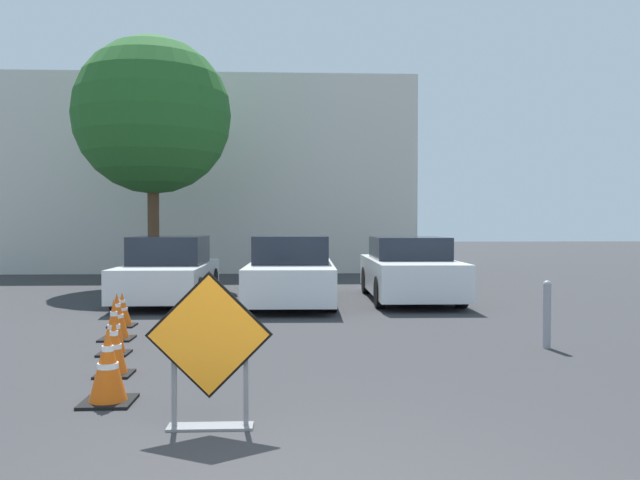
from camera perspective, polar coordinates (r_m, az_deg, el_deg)
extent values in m
plane|color=#333335|center=(13.77, -2.01, -5.82)|extent=(96.00, 96.00, 0.00)
cube|color=black|center=(5.40, -10.09, -8.53)|extent=(1.08, 0.02, 1.08)
cube|color=orange|center=(5.39, -10.11, -8.56)|extent=(1.01, 0.02, 1.01)
cube|color=slate|center=(5.64, -9.99, -16.46)|extent=(0.73, 0.20, 0.02)
cube|color=slate|center=(5.58, -13.19, -12.47)|extent=(0.04, 0.04, 0.81)
cube|color=slate|center=(5.50, -6.79, -12.64)|extent=(0.04, 0.04, 0.81)
cube|color=black|center=(6.59, -18.80, -13.81)|extent=(0.49, 0.49, 0.03)
cone|color=#EA590F|center=(6.51, -18.83, -10.72)|extent=(0.36, 0.36, 0.70)
cylinder|color=white|center=(6.48, -18.84, -9.39)|extent=(0.11, 0.11, 0.06)
cylinder|color=white|center=(6.51, -18.83, -10.84)|extent=(0.20, 0.20, 0.06)
cube|color=black|center=(7.71, -18.29, -11.57)|extent=(0.40, 0.40, 0.03)
cone|color=#EA590F|center=(7.64, -18.31, -9.13)|extent=(0.30, 0.30, 0.64)
cylinder|color=white|center=(7.62, -18.32, -8.09)|extent=(0.10, 0.10, 0.06)
cylinder|color=white|center=(7.64, -18.31, -9.22)|extent=(0.17, 0.17, 0.06)
cube|color=black|center=(8.90, -18.31, -9.81)|extent=(0.40, 0.40, 0.03)
cone|color=#EA590F|center=(8.84, -18.33, -7.43)|extent=(0.29, 0.29, 0.72)
cylinder|color=white|center=(8.81, -18.33, -6.42)|extent=(0.09, 0.09, 0.06)
cylinder|color=white|center=(8.84, -18.33, -7.53)|extent=(0.17, 0.17, 0.06)
cube|color=black|center=(10.00, -18.07, -8.57)|extent=(0.48, 0.48, 0.03)
cone|color=#EA590F|center=(9.94, -18.08, -6.56)|extent=(0.36, 0.36, 0.68)
cylinder|color=white|center=(9.92, -18.09, -5.70)|extent=(0.11, 0.11, 0.06)
cylinder|color=white|center=(9.95, -18.08, -6.63)|extent=(0.20, 0.20, 0.06)
cube|color=black|center=(11.24, -17.62, -7.46)|extent=(0.43, 0.43, 0.03)
cone|color=#EA590F|center=(11.20, -17.63, -5.99)|extent=(0.32, 0.32, 0.55)
cylinder|color=white|center=(11.18, -17.64, -5.37)|extent=(0.10, 0.10, 0.05)
cylinder|color=white|center=(11.20, -17.63, -6.04)|extent=(0.18, 0.18, 0.05)
cube|color=white|center=(14.29, -13.63, -3.48)|extent=(1.74, 4.09, 0.68)
cube|color=#1E232D|center=(14.35, -13.57, -0.89)|extent=(1.53, 1.88, 0.61)
cylinder|color=black|center=(12.93, -11.23, -4.83)|extent=(0.20, 0.67, 0.67)
cylinder|color=black|center=(13.26, -18.08, -4.72)|extent=(0.20, 0.67, 0.67)
cylinder|color=black|center=(15.43, -9.81, -3.81)|extent=(0.20, 0.67, 0.67)
cylinder|color=black|center=(15.71, -15.60, -3.75)|extent=(0.20, 0.67, 0.67)
cube|color=white|center=(13.76, -2.66, -3.60)|extent=(1.92, 4.53, 0.72)
cube|color=#1E232D|center=(13.83, -2.65, -0.84)|extent=(1.64, 2.10, 0.59)
cylinder|color=black|center=(12.41, 1.06, -5.19)|extent=(0.21, 0.62, 0.61)
cylinder|color=black|center=(12.45, -6.66, -5.18)|extent=(0.21, 0.62, 0.61)
cylinder|color=black|center=(15.17, 0.62, -3.98)|extent=(0.21, 0.62, 0.61)
cylinder|color=black|center=(15.21, -5.68, -3.97)|extent=(0.21, 0.62, 0.61)
cube|color=white|center=(14.49, 8.16, -3.23)|extent=(1.92, 4.50, 0.76)
cube|color=#1E232D|center=(14.56, 8.10, -0.72)|extent=(1.66, 2.08, 0.51)
cylinder|color=black|center=(13.34, 12.77, -4.65)|extent=(0.21, 0.67, 0.67)
cylinder|color=black|center=(13.02, 5.51, -4.77)|extent=(0.21, 0.67, 0.67)
cylinder|color=black|center=(16.02, 10.31, -3.62)|extent=(0.21, 0.67, 0.67)
cylinder|color=black|center=(15.76, 4.27, -3.68)|extent=(0.21, 0.67, 0.67)
cylinder|color=gray|center=(9.37, 20.04, -6.58)|extent=(0.11, 0.11, 0.90)
sphere|color=gray|center=(9.31, 20.06, -3.84)|extent=(0.12, 0.12, 0.12)
cube|color=beige|center=(24.76, -10.57, 5.56)|extent=(15.76, 5.00, 7.05)
cylinder|color=#513823|center=(18.21, -14.98, 0.88)|extent=(0.32, 0.32, 3.15)
sphere|color=#235B23|center=(18.46, -15.05, 10.92)|extent=(4.38, 4.38, 4.38)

